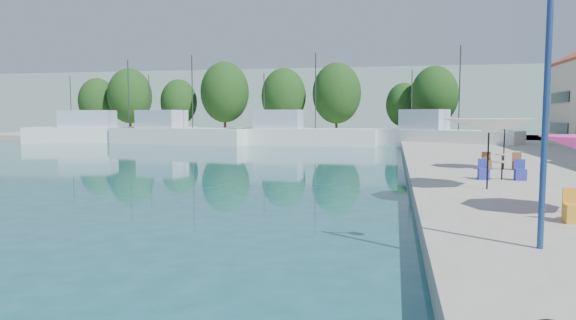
% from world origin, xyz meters
% --- Properties ---
extents(quay_far, '(90.00, 16.00, 0.60)m').
position_xyz_m(quay_far, '(-8.00, 67.00, 0.30)').
color(quay_far, gray).
rests_on(quay_far, ground).
extents(hill_west, '(180.00, 40.00, 16.00)m').
position_xyz_m(hill_west, '(-30.00, 160.00, 8.00)').
color(hill_west, '#97A59B').
rests_on(hill_west, ground).
extents(hill_east, '(140.00, 40.00, 12.00)m').
position_xyz_m(hill_east, '(40.00, 180.00, 6.00)').
color(hill_east, '#97A59B').
rests_on(hill_east, ground).
extents(trawler_01, '(20.01, 9.79, 10.20)m').
position_xyz_m(trawler_01, '(-28.13, 56.95, 1.07)').
color(trawler_01, silver).
rests_on(trawler_01, ground).
extents(trawler_02, '(16.97, 7.17, 10.20)m').
position_xyz_m(trawler_02, '(-18.59, 55.13, 1.07)').
color(trawler_02, silver).
rests_on(trawler_02, ground).
extents(trawler_03, '(16.39, 4.69, 10.20)m').
position_xyz_m(trawler_03, '(-5.02, 55.69, 1.07)').
color(trawler_03, silver).
rests_on(trawler_03, ground).
extents(trawler_04, '(14.14, 9.91, 10.20)m').
position_xyz_m(trawler_04, '(9.75, 53.48, 1.07)').
color(trawler_04, silver).
rests_on(trawler_04, ground).
extents(tree_01, '(5.44, 5.44, 8.05)m').
position_xyz_m(tree_01, '(-37.51, 69.74, 5.25)').
color(tree_01, '#3F2B19').
rests_on(tree_01, quay_far).
extents(tree_02, '(6.29, 6.29, 9.31)m').
position_xyz_m(tree_02, '(-32.04, 69.25, 5.97)').
color(tree_02, '#3F2B19').
rests_on(tree_02, quay_far).
extents(tree_03, '(5.30, 5.30, 7.84)m').
position_xyz_m(tree_03, '(-25.64, 71.83, 5.13)').
color(tree_03, '#3F2B19').
rests_on(tree_03, quay_far).
extents(tree_04, '(6.86, 6.86, 10.15)m').
position_xyz_m(tree_04, '(-18.34, 71.08, 6.46)').
color(tree_04, '#3F2B19').
rests_on(tree_04, quay_far).
extents(tree_05, '(6.06, 6.06, 8.98)m').
position_xyz_m(tree_05, '(-9.50, 69.75, 5.78)').
color(tree_05, '#3F2B19').
rests_on(tree_05, quay_far).
extents(tree_06, '(6.45, 6.45, 9.54)m').
position_xyz_m(tree_06, '(-2.27, 69.55, 6.11)').
color(tree_06, '#3F2B19').
rests_on(tree_06, quay_far).
extents(tree_07, '(4.70, 4.70, 6.96)m').
position_xyz_m(tree_07, '(6.46, 72.00, 4.61)').
color(tree_07, '#3F2B19').
rests_on(tree_07, quay_far).
extents(tree_08, '(5.99, 5.99, 8.87)m').
position_xyz_m(tree_08, '(10.23, 69.26, 5.72)').
color(tree_08, '#3F2B19').
rests_on(tree_08, quay_far).
extents(umbrella_white, '(3.13, 3.13, 2.50)m').
position_xyz_m(umbrella_white, '(8.57, 20.36, 2.85)').
color(umbrella_white, black).
rests_on(umbrella_white, quay_right).
extents(umbrella_cream, '(2.56, 2.56, 2.44)m').
position_xyz_m(umbrella_cream, '(10.52, 27.57, 2.78)').
color(umbrella_cream, black).
rests_on(umbrella_cream, quay_right).
extents(cafe_table_02, '(1.82, 0.70, 0.76)m').
position_xyz_m(cafe_table_02, '(9.62, 23.24, 0.89)').
color(cafe_table_02, black).
rests_on(cafe_table_02, quay_right).
extents(cafe_table_03, '(1.82, 0.70, 0.76)m').
position_xyz_m(cafe_table_03, '(10.43, 27.45, 0.89)').
color(cafe_table_03, black).
rests_on(cafe_table_03, quay_right).
extents(street_lamp, '(1.04, 0.36, 5.03)m').
position_xyz_m(street_lamp, '(8.49, 11.99, 4.09)').
color(street_lamp, navy).
rests_on(street_lamp, quay_right).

